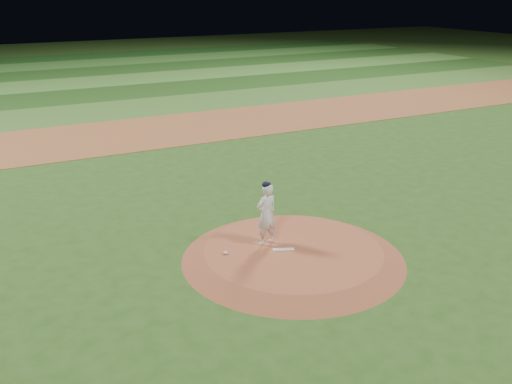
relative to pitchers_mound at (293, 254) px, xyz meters
name	(u,v)px	position (x,y,z in m)	size (l,w,h in m)	color
ground	(293,258)	(0.00, 0.00, -0.12)	(120.00, 120.00, 0.00)	#294F19
infield_dirt_band	(135,133)	(0.00, 14.00, -0.12)	(70.00, 6.00, 0.02)	brown
outfield_stripe_0	(106,111)	(0.00, 19.50, -0.12)	(70.00, 5.00, 0.02)	#3A6926
outfield_stripe_1	(86,95)	(0.00, 24.50, -0.12)	(70.00, 5.00, 0.02)	#1E4616
outfield_stripe_2	(71,83)	(0.00, 29.50, -0.12)	(70.00, 5.00, 0.02)	#407C2D
outfield_stripe_3	(59,74)	(0.00, 34.50, -0.12)	(70.00, 5.00, 0.02)	#204D18
outfield_stripe_4	(48,66)	(0.00, 39.50, -0.12)	(70.00, 5.00, 0.02)	#38772B
outfield_stripe_5	(40,59)	(0.00, 44.50, -0.12)	(70.00, 5.00, 0.02)	#1B4B18
pitchers_mound	(293,254)	(0.00, 0.00, 0.00)	(5.50, 5.50, 0.25)	#9D4F31
pitching_rubber	(283,249)	(-0.23, 0.07, 0.14)	(0.52, 0.13, 0.03)	silver
rosin_bag	(225,253)	(-1.59, 0.52, 0.16)	(0.12, 0.12, 0.07)	beige
pitcher_on_mound	(266,214)	(-0.44, 0.59, 0.94)	(0.63, 0.47, 1.65)	white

